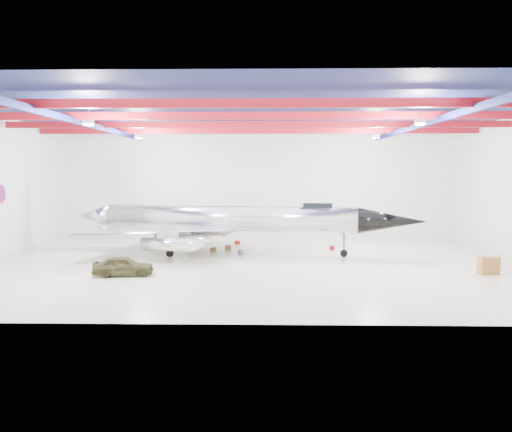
{
  "coord_description": "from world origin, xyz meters",
  "views": [
    {
      "loc": [
        0.78,
        -36.37,
        6.66
      ],
      "look_at": [
        0.01,
        2.0,
        3.3
      ],
      "focal_mm": 35.0,
      "sensor_mm": 36.0,
      "label": 1
    }
  ],
  "objects": [
    {
      "name": "engine_drum",
      "position": [
        -1.29,
        3.98,
        0.2
      ],
      "size": [
        0.57,
        0.57,
        0.4
      ],
      "primitive_type": "cylinder",
      "rotation": [
        0.0,
        0.0,
        0.31
      ],
      "color": "#59595B",
      "rests_on": "floor"
    },
    {
      "name": "wall_back",
      "position": [
        0.0,
        15.0,
        5.5
      ],
      "size": [
        40.0,
        0.0,
        40.0
      ],
      "primitive_type": "plane",
      "rotation": [
        1.57,
        0.0,
        0.0
      ],
      "color": "silver",
      "rests_on": "floor"
    },
    {
      "name": "wall_roundel",
      "position": [
        -19.94,
        2.0,
        5.0
      ],
      "size": [
        0.1,
        1.5,
        1.5
      ],
      "primitive_type": "cylinder",
      "rotation": [
        0.0,
        1.57,
        0.0
      ],
      "color": "#B21414",
      "rests_on": "wall_left"
    },
    {
      "name": "oil_barrel",
      "position": [
        -2.51,
        6.34,
        0.19
      ],
      "size": [
        0.59,
        0.49,
        0.38
      ],
      "primitive_type": "cube",
      "rotation": [
        0.0,
        0.0,
        0.1
      ],
      "color": "olive",
      "rests_on": "floor"
    },
    {
      "name": "ceiling",
      "position": [
        0.0,
        0.0,
        11.0
      ],
      "size": [
        40.0,
        40.0,
        0.0
      ],
      "primitive_type": "plane",
      "rotation": [
        3.14,
        0.0,
        0.0
      ],
      "color": "#0A0F38",
      "rests_on": "wall_back"
    },
    {
      "name": "crate_small",
      "position": [
        -8.58,
        6.62,
        0.12
      ],
      "size": [
        0.35,
        0.29,
        0.23
      ],
      "primitive_type": "cube",
      "rotation": [
        0.0,
        0.0,
        0.08
      ],
      "color": "#59595B",
      "rests_on": "floor"
    },
    {
      "name": "floor",
      "position": [
        0.0,
        0.0,
        0.0
      ],
      "size": [
        40.0,
        40.0,
        0.0
      ],
      "primitive_type": "plane",
      "color": "#C0B899",
      "rests_on": "ground"
    },
    {
      "name": "tool_chest",
      "position": [
        6.46,
        6.15,
        0.2
      ],
      "size": [
        0.5,
        0.5,
        0.4
      ],
      "primitive_type": "cylinder",
      "rotation": [
        0.0,
        0.0,
        0.16
      ],
      "color": "maroon",
      "rests_on": "floor"
    },
    {
      "name": "desk",
      "position": [
        15.35,
        -3.9,
        0.59
      ],
      "size": [
        1.35,
        0.81,
        1.17
      ],
      "primitive_type": "cube",
      "rotation": [
        0.0,
        0.0,
        0.14
      ],
      "color": "brown",
      "rests_on": "floor"
    },
    {
      "name": "ceiling_structure",
      "position": [
        0.0,
        0.0,
        10.32
      ],
      "size": [
        39.5,
        29.5,
        1.08
      ],
      "color": "maroon",
      "rests_on": "ceiling"
    },
    {
      "name": "jet_aircraft",
      "position": [
        -2.34,
        4.33,
        2.61
      ],
      "size": [
        29.03,
        19.23,
        7.95
      ],
      "rotation": [
        0.0,
        0.0,
        -0.17
      ],
      "color": "silver",
      "rests_on": "floor"
    },
    {
      "name": "jeep",
      "position": [
        -8.43,
        -4.82,
        0.65
      ],
      "size": [
        4.01,
        2.07,
        1.31
      ],
      "primitive_type": "imported",
      "rotation": [
        0.0,
        0.0,
        1.71
      ],
      "color": "#37361B",
      "rests_on": "floor"
    },
    {
      "name": "crate_ply",
      "position": [
        -3.67,
        5.29,
        0.17
      ],
      "size": [
        0.53,
        0.44,
        0.34
      ],
      "primitive_type": "cube",
      "rotation": [
        0.0,
        0.0,
        -0.1
      ],
      "color": "olive",
      "rests_on": "floor"
    },
    {
      "name": "toolbox_red",
      "position": [
        -1.9,
        9.47,
        0.18
      ],
      "size": [
        0.56,
        0.48,
        0.35
      ],
      "primitive_type": "cube",
      "rotation": [
        0.0,
        0.0,
        0.16
      ],
      "color": "maroon",
      "rests_on": "floor"
    }
  ]
}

